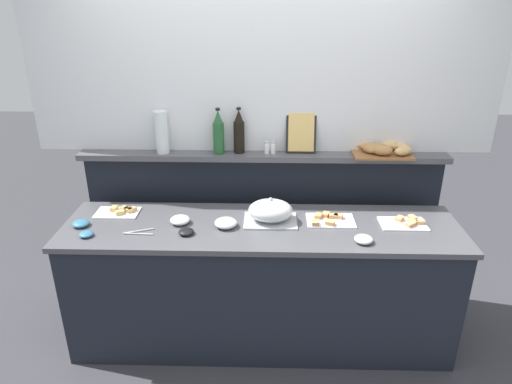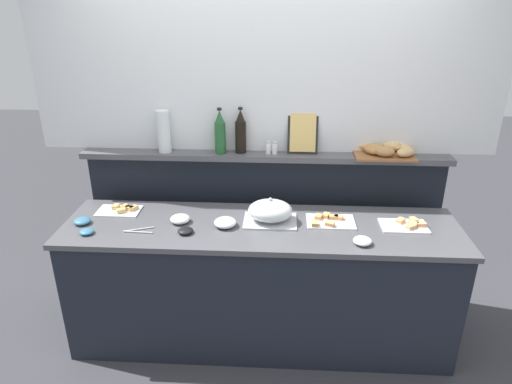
% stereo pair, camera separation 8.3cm
% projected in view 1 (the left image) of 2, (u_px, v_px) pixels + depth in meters
% --- Properties ---
extents(ground_plane, '(12.00, 12.00, 0.00)m').
position_uv_depth(ground_plane, '(262.00, 286.00, 3.81)').
color(ground_plane, '#38383D').
extents(buffet_counter, '(2.52, 0.65, 0.88)m').
position_uv_depth(buffet_counter, '(261.00, 283.00, 3.08)').
color(buffet_counter, black).
rests_on(buffet_counter, ground_plane).
extents(back_ledge_unit, '(2.56, 0.22, 1.22)m').
position_uv_depth(back_ledge_unit, '(262.00, 223.00, 3.46)').
color(back_ledge_unit, black).
rests_on(back_ledge_unit, ground_plane).
extents(upper_wall_panel, '(3.16, 0.08, 1.38)m').
position_uv_depth(upper_wall_panel, '(264.00, 48.00, 2.98)').
color(upper_wall_panel, silver).
rests_on(upper_wall_panel, back_ledge_unit).
extents(sandwich_platter_rear, '(0.29, 0.19, 0.04)m').
position_uv_depth(sandwich_platter_rear, '(406.00, 223.00, 2.92)').
color(sandwich_platter_rear, white).
rests_on(sandwich_platter_rear, buffet_counter).
extents(sandwich_platter_side, '(0.31, 0.21, 0.04)m').
position_uv_depth(sandwich_platter_side, '(329.00, 220.00, 2.96)').
color(sandwich_platter_side, silver).
rests_on(sandwich_platter_side, buffet_counter).
extents(sandwich_platter_front, '(0.28, 0.18, 0.04)m').
position_uv_depth(sandwich_platter_front, '(120.00, 212.00, 3.06)').
color(sandwich_platter_front, white).
rests_on(sandwich_platter_front, buffet_counter).
extents(serving_cloche, '(0.34, 0.24, 0.17)m').
position_uv_depth(serving_cloche, '(270.00, 211.00, 2.93)').
color(serving_cloche, '#B7BABF').
rests_on(serving_cloche, buffet_counter).
extents(glass_bowl_large, '(0.14, 0.14, 0.06)m').
position_uv_depth(glass_bowl_large, '(226.00, 223.00, 2.88)').
color(glass_bowl_large, silver).
rests_on(glass_bowl_large, buffet_counter).
extents(glass_bowl_medium, '(0.13, 0.13, 0.05)m').
position_uv_depth(glass_bowl_medium, '(180.00, 220.00, 2.92)').
color(glass_bowl_medium, silver).
rests_on(glass_bowl_medium, buffet_counter).
extents(glass_bowl_small, '(0.11, 0.11, 0.04)m').
position_uv_depth(glass_bowl_small, '(364.00, 239.00, 2.70)').
color(glass_bowl_small, silver).
rests_on(glass_bowl_small, buffet_counter).
extents(condiment_bowl_dark, '(0.09, 0.09, 0.03)m').
position_uv_depth(condiment_bowl_dark, '(86.00, 234.00, 2.77)').
color(condiment_bowl_dark, teal).
rests_on(condiment_bowl_dark, buffet_counter).
extents(condiment_bowl_cream, '(0.11, 0.11, 0.04)m').
position_uv_depth(condiment_bowl_cream, '(81.00, 223.00, 2.89)').
color(condiment_bowl_cream, teal).
rests_on(condiment_bowl_cream, buffet_counter).
extents(condiment_bowl_red, '(0.10, 0.10, 0.03)m').
position_uv_depth(condiment_bowl_red, '(186.00, 232.00, 2.79)').
color(condiment_bowl_red, black).
rests_on(condiment_bowl_red, buffet_counter).
extents(serving_tongs, '(0.19, 0.08, 0.01)m').
position_uv_depth(serving_tongs, '(138.00, 232.00, 2.81)').
color(serving_tongs, '#B7BABF').
rests_on(serving_tongs, buffet_counter).
extents(wine_bottle_dark, '(0.08, 0.08, 0.32)m').
position_uv_depth(wine_bottle_dark, '(239.00, 133.00, 3.13)').
color(wine_bottle_dark, black).
rests_on(wine_bottle_dark, back_ledge_unit).
extents(wine_bottle_green, '(0.08, 0.08, 0.32)m').
position_uv_depth(wine_bottle_green, '(218.00, 133.00, 3.11)').
color(wine_bottle_green, '#23562D').
rests_on(wine_bottle_green, back_ledge_unit).
extents(salt_shaker, '(0.03, 0.03, 0.09)m').
position_uv_depth(salt_shaker, '(267.00, 147.00, 3.15)').
color(salt_shaker, white).
rests_on(salt_shaker, back_ledge_unit).
extents(pepper_shaker, '(0.03, 0.03, 0.09)m').
position_uv_depth(pepper_shaker, '(273.00, 148.00, 3.15)').
color(pepper_shaker, white).
rests_on(pepper_shaker, back_ledge_unit).
extents(bread_basket, '(0.41, 0.28, 0.08)m').
position_uv_depth(bread_basket, '(384.00, 148.00, 3.14)').
color(bread_basket, brown).
rests_on(bread_basket, back_ledge_unit).
extents(framed_picture, '(0.21, 0.08, 0.29)m').
position_uv_depth(framed_picture, '(301.00, 132.00, 3.14)').
color(framed_picture, black).
rests_on(framed_picture, back_ledge_unit).
extents(water_carafe, '(0.09, 0.09, 0.29)m').
position_uv_depth(water_carafe, '(162.00, 132.00, 3.12)').
color(water_carafe, silver).
rests_on(water_carafe, back_ledge_unit).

